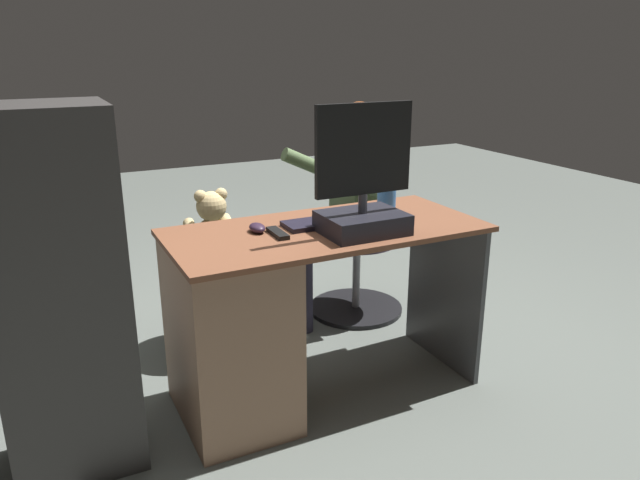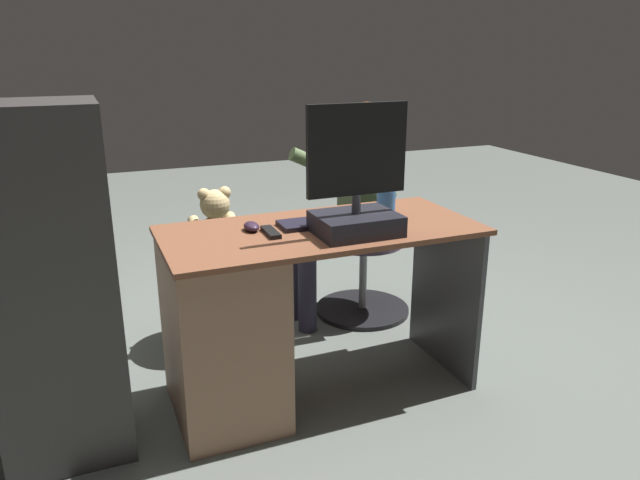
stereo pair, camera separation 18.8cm
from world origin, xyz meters
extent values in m
plane|color=#5A615B|center=(0.00, 0.00, 0.00)|extent=(10.00, 10.00, 0.00)
cube|color=brown|center=(0.00, 0.34, 0.75)|extent=(1.30, 0.61, 0.02)
cube|color=#936D52|center=(0.43, 0.34, 0.37)|extent=(0.42, 0.56, 0.74)
cube|color=#424346|center=(-0.63, 0.34, 0.37)|extent=(0.02, 0.55, 0.74)
cube|color=black|center=(-0.10, 0.47, 0.80)|extent=(0.32, 0.25, 0.08)
cylinder|color=#333338|center=(-0.10, 0.47, 0.88)|extent=(0.04, 0.04, 0.08)
cube|color=black|center=(-0.10, 0.47, 1.10)|extent=(0.41, 0.02, 0.35)
cube|color=black|center=(-0.10, 0.46, 1.10)|extent=(0.38, 0.00, 0.32)
cube|color=black|center=(-0.05, 0.30, 0.77)|extent=(0.42, 0.14, 0.02)
ellipsoid|color=#2E1E30|center=(0.28, 0.27, 0.78)|extent=(0.06, 0.10, 0.04)
cylinder|color=#3372BF|center=(-0.36, 0.24, 0.81)|extent=(0.08, 0.08, 0.10)
cube|color=black|center=(0.22, 0.35, 0.77)|extent=(0.05, 0.15, 0.02)
cube|color=beige|center=(-0.11, 0.39, 0.77)|extent=(0.26, 0.33, 0.02)
cylinder|color=black|center=(0.30, -0.30, 0.01)|extent=(0.51, 0.51, 0.03)
cylinder|color=gray|center=(0.30, -0.30, 0.22)|extent=(0.04, 0.04, 0.39)
cylinder|color=#42493E|center=(0.30, -0.30, 0.45)|extent=(0.44, 0.44, 0.06)
ellipsoid|color=#D2B77B|center=(0.30, -0.30, 0.58)|extent=(0.19, 0.16, 0.20)
sphere|color=#D2B77B|center=(0.30, -0.30, 0.73)|extent=(0.15, 0.15, 0.15)
sphere|color=beige|center=(0.30, -0.36, 0.72)|extent=(0.06, 0.06, 0.06)
sphere|color=#D2B77B|center=(0.25, -0.30, 0.79)|extent=(0.06, 0.06, 0.06)
sphere|color=#D2B77B|center=(0.35, -0.30, 0.79)|extent=(0.06, 0.06, 0.06)
cylinder|color=#D2B77B|center=(0.20, -0.33, 0.62)|extent=(0.06, 0.15, 0.10)
cylinder|color=#D2B77B|center=(0.39, -0.33, 0.62)|extent=(0.06, 0.15, 0.10)
cylinder|color=#D2B77B|center=(0.25, -0.40, 0.51)|extent=(0.06, 0.12, 0.06)
cylinder|color=#D2B77B|center=(0.35, -0.40, 0.51)|extent=(0.06, 0.12, 0.06)
cylinder|color=black|center=(-0.54, -0.33, 0.01)|extent=(0.54, 0.54, 0.03)
cylinder|color=gray|center=(-0.54, -0.33, 0.22)|extent=(0.04, 0.04, 0.39)
cylinder|color=#4E4054|center=(-0.54, -0.33, 0.45)|extent=(0.45, 0.45, 0.06)
cube|color=#556A43|center=(-0.54, -0.33, 0.74)|extent=(0.21, 0.33, 0.53)
sphere|color=tan|center=(-0.54, -0.33, 1.09)|extent=(0.18, 0.18, 0.18)
sphere|color=#532812|center=(-0.54, -0.33, 1.11)|extent=(0.17, 0.17, 0.17)
cylinder|color=#556A43|center=(-0.40, -0.13, 0.82)|extent=(0.42, 0.09, 0.25)
cylinder|color=#556A43|center=(-0.38, -0.52, 0.82)|extent=(0.42, 0.09, 0.25)
cylinder|color=#302D42|center=(-0.35, -0.24, 0.50)|extent=(0.39, 0.13, 0.11)
cylinder|color=#302D42|center=(-0.16, -0.23, 0.24)|extent=(0.10, 0.10, 0.48)
cylinder|color=#302D42|center=(-0.34, -0.41, 0.50)|extent=(0.39, 0.13, 0.11)
cylinder|color=#302D42|center=(-0.15, -0.40, 0.24)|extent=(0.10, 0.10, 0.48)
cube|color=#32302E|center=(1.04, 0.36, 0.65)|extent=(0.44, 0.36, 1.31)
camera|label=1|loc=(1.08, 2.46, 1.48)|focal=33.86mm
camera|label=2|loc=(0.91, 2.54, 1.48)|focal=33.86mm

